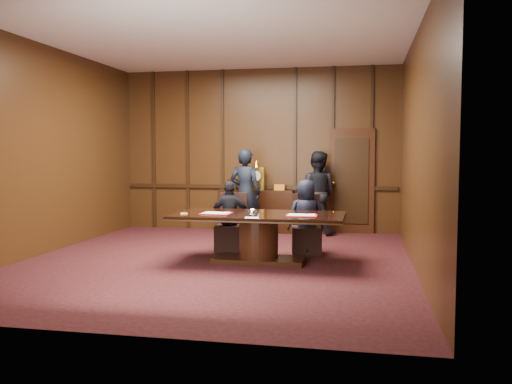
{
  "coord_description": "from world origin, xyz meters",
  "views": [
    {
      "loc": [
        2.25,
        -8.08,
        1.7
      ],
      "look_at": [
        0.52,
        0.6,
        1.05
      ],
      "focal_mm": 38.0,
      "sensor_mm": 36.0,
      "label": 1
    }
  ],
  "objects_px": {
    "witness_right": "(317,193)",
    "witness_left": "(245,192)",
    "sideboard": "(257,209)",
    "signatory_left": "(230,217)",
    "conference_table": "(259,230)",
    "signatory_right": "(306,217)"
  },
  "relations": [
    {
      "from": "conference_table",
      "to": "signatory_right",
      "type": "height_order",
      "value": "signatory_right"
    },
    {
      "from": "sideboard",
      "to": "witness_left",
      "type": "distance_m",
      "value": 0.77
    },
    {
      "from": "sideboard",
      "to": "signatory_left",
      "type": "xyz_separation_m",
      "value": [
        0.02,
        -2.44,
        0.12
      ]
    },
    {
      "from": "sideboard",
      "to": "signatory_right",
      "type": "bearing_deg",
      "value": -61.5
    },
    {
      "from": "signatory_left",
      "to": "witness_left",
      "type": "xyz_separation_m",
      "value": [
        -0.13,
        1.79,
        0.28
      ]
    },
    {
      "from": "sideboard",
      "to": "conference_table",
      "type": "distance_m",
      "value": 3.31
    },
    {
      "from": "conference_table",
      "to": "signatory_left",
      "type": "relative_size",
      "value": 2.17
    },
    {
      "from": "signatory_left",
      "to": "signatory_right",
      "type": "bearing_deg",
      "value": 168.43
    },
    {
      "from": "conference_table",
      "to": "signatory_left",
      "type": "distance_m",
      "value": 1.04
    },
    {
      "from": "witness_right",
      "to": "witness_left",
      "type": "bearing_deg",
      "value": 32.25
    },
    {
      "from": "conference_table",
      "to": "signatory_left",
      "type": "xyz_separation_m",
      "value": [
        -0.65,
        0.8,
        0.09
      ]
    },
    {
      "from": "signatory_right",
      "to": "witness_left",
      "type": "distance_m",
      "value": 2.31
    },
    {
      "from": "conference_table",
      "to": "signatory_right",
      "type": "xyz_separation_m",
      "value": [
        0.65,
        0.8,
        0.12
      ]
    },
    {
      "from": "sideboard",
      "to": "signatory_right",
      "type": "height_order",
      "value": "sideboard"
    },
    {
      "from": "witness_left",
      "to": "witness_right",
      "type": "height_order",
      "value": "witness_left"
    },
    {
      "from": "witness_left",
      "to": "witness_right",
      "type": "xyz_separation_m",
      "value": [
        1.41,
        0.49,
        -0.02
      ]
    },
    {
      "from": "sideboard",
      "to": "signatory_right",
      "type": "xyz_separation_m",
      "value": [
        1.32,
        -2.44,
        0.14
      ]
    },
    {
      "from": "signatory_left",
      "to": "witness_left",
      "type": "relative_size",
      "value": 0.68
    },
    {
      "from": "witness_left",
      "to": "sideboard",
      "type": "bearing_deg",
      "value": -89.15
    },
    {
      "from": "signatory_right",
      "to": "witness_right",
      "type": "distance_m",
      "value": 2.29
    },
    {
      "from": "conference_table",
      "to": "witness_right",
      "type": "bearing_deg",
      "value": 78.36
    },
    {
      "from": "signatory_left",
      "to": "signatory_right",
      "type": "height_order",
      "value": "signatory_right"
    }
  ]
}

